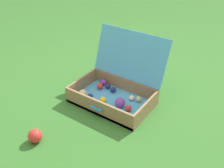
% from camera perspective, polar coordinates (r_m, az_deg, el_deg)
% --- Properties ---
extents(ground_plane, '(16.00, 16.00, 0.00)m').
position_cam_1_polar(ground_plane, '(2.19, 0.50, -4.13)').
color(ground_plane, '#336B28').
extents(open_suitcase, '(0.66, 0.58, 0.53)m').
position_cam_1_polar(open_suitcase, '(2.18, 1.03, -0.53)').
color(open_suitcase, '#4799C6').
rests_on(open_suitcase, ground).
extents(stray_ball_on_grass, '(0.10, 0.10, 0.10)m').
position_cam_1_polar(stray_ball_on_grass, '(1.90, -16.51, -10.84)').
color(stray_ball_on_grass, red).
rests_on(stray_ball_on_grass, ground).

